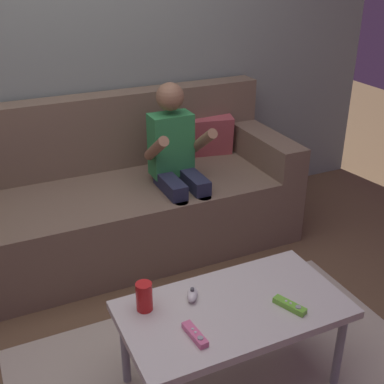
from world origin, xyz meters
TOP-DOWN VIEW (x-y plane):
  - ground_plane at (0.00, 0.00)m, footprint 9.08×9.08m
  - wall_back at (0.00, 1.45)m, footprint 4.54×0.05m
  - couch at (0.25, 1.06)m, footprint 2.04×0.80m
  - person_seated_on_couch at (0.51, 0.87)m, footprint 0.35×0.43m
  - coffee_table at (0.28, -0.23)m, footprint 0.91×0.49m
  - area_rug at (0.28, -0.23)m, footprint 1.80×1.24m
  - game_remote_lime_near_edge at (0.47, -0.34)m, footprint 0.09×0.14m
  - nunchuk_white at (0.15, -0.12)m, footprint 0.08×0.10m
  - game_remote_pink_far_corner at (0.06, -0.33)m, footprint 0.05×0.14m
  - soda_can at (-0.05, -0.10)m, footprint 0.07×0.07m

SIDE VIEW (x-z plane):
  - ground_plane at x=0.00m, z-range 0.00..0.00m
  - area_rug at x=0.28m, z-range 0.00..0.01m
  - couch at x=0.25m, z-range -0.14..0.77m
  - coffee_table at x=0.28m, z-range 0.17..0.58m
  - game_remote_lime_near_edge at x=0.47m, z-range 0.41..0.44m
  - game_remote_pink_far_corner at x=0.06m, z-range 0.41..0.44m
  - nunchuk_white at x=0.15m, z-range 0.41..0.46m
  - soda_can at x=-0.05m, z-range 0.41..0.54m
  - person_seated_on_couch at x=0.51m, z-range 0.07..1.10m
  - wall_back at x=0.00m, z-range 0.00..2.50m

